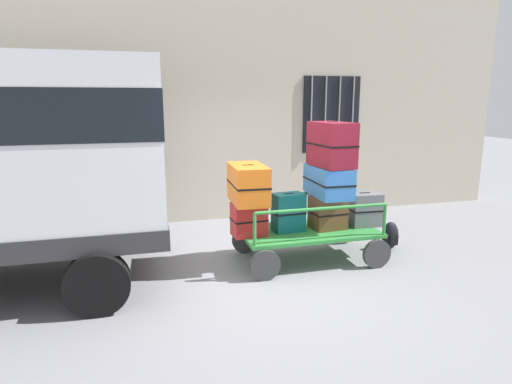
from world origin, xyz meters
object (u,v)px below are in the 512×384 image
at_px(suitcase_left_bottom, 249,219).
at_px(suitcase_center_middle, 328,181).
at_px(suitcase_left_middle, 248,184).
at_px(suitcase_center_top, 331,144).
at_px(suitcase_center_bottom, 328,212).
at_px(backpack, 390,236).
at_px(suitcase_midleft_bottom, 288,212).
at_px(luggage_cart, 308,236).
at_px(suitcase_midright_bottom, 364,209).

relative_size(suitcase_left_bottom, suitcase_center_middle, 0.55).
distance_m(suitcase_left_middle, suitcase_center_top, 1.29).
bearing_deg(suitcase_center_bottom, suitcase_center_top, -90.00).
distance_m(suitcase_center_top, backpack, 1.84).
distance_m(suitcase_midleft_bottom, suitcase_center_middle, 0.73).
bearing_deg(suitcase_midleft_bottom, luggage_cart, -6.89).
distance_m(luggage_cart, suitcase_midright_bottom, 0.95).
xyz_separation_m(suitcase_center_top, suitcase_midright_bottom, (0.59, 0.06, -0.98)).
bearing_deg(suitcase_center_middle, suitcase_midleft_bottom, 179.35).
distance_m(suitcase_left_bottom, suitcase_center_bottom, 1.19).
height_order(suitcase_midleft_bottom, suitcase_center_top, suitcase_center_top).
bearing_deg(luggage_cart, suitcase_center_top, -6.75).
height_order(luggage_cart, suitcase_center_middle, suitcase_center_middle).
distance_m(luggage_cart, suitcase_center_top, 1.35).
relative_size(suitcase_center_middle, backpack, 2.03).
relative_size(suitcase_left_middle, suitcase_midleft_bottom, 1.54).
distance_m(luggage_cart, backpack, 1.42).
relative_size(suitcase_left_middle, suitcase_midright_bottom, 1.71).
bearing_deg(suitcase_midleft_bottom, suitcase_left_bottom, -174.24).
height_order(suitcase_center_bottom, suitcase_center_middle, suitcase_center_middle).
bearing_deg(suitcase_midright_bottom, backpack, 7.62).
relative_size(suitcase_center_bottom, suitcase_center_top, 0.66).
height_order(suitcase_center_middle, suitcase_midright_bottom, suitcase_center_middle).
xyz_separation_m(suitcase_midleft_bottom, suitcase_midright_bottom, (1.19, -0.01, -0.03)).
distance_m(suitcase_left_middle, suitcase_center_middle, 1.19).
bearing_deg(suitcase_midright_bottom, suitcase_left_middle, -179.88).
height_order(suitcase_left_bottom, suitcase_center_bottom, suitcase_center_bottom).
height_order(suitcase_center_bottom, suitcase_midright_bottom, suitcase_midright_bottom).
height_order(luggage_cart, suitcase_left_bottom, suitcase_left_bottom).
xyz_separation_m(suitcase_midleft_bottom, backpack, (1.71, 0.06, -0.51)).
bearing_deg(suitcase_center_middle, backpack, 3.27).
distance_m(suitcase_left_bottom, suitcase_left_middle, 0.49).
distance_m(suitcase_midleft_bottom, suitcase_midright_bottom, 1.19).
xyz_separation_m(suitcase_center_bottom, suitcase_center_top, (0.00, -0.04, 0.99)).
relative_size(suitcase_left_bottom, suitcase_midleft_bottom, 0.89).
xyz_separation_m(luggage_cart, suitcase_center_bottom, (0.30, 0.01, 0.33)).
height_order(suitcase_center_bottom, suitcase_center_top, suitcase_center_top).
xyz_separation_m(luggage_cart, suitcase_left_middle, (-0.89, 0.02, 0.81)).
height_order(suitcase_center_top, backpack, suitcase_center_top).
bearing_deg(suitcase_center_top, suitcase_left_bottom, 179.47).
xyz_separation_m(suitcase_left_bottom, suitcase_center_top, (1.19, -0.01, 0.99)).
relative_size(suitcase_left_bottom, suitcase_center_bottom, 0.96).
distance_m(suitcase_left_bottom, suitcase_center_middle, 1.28).
distance_m(luggage_cart, suitcase_center_middle, 0.84).
xyz_separation_m(suitcase_center_bottom, suitcase_midright_bottom, (0.59, 0.02, 0.01)).
height_order(suitcase_left_bottom, suitcase_center_top, suitcase_center_top).
height_order(suitcase_left_bottom, backpack, suitcase_left_bottom).
xyz_separation_m(suitcase_left_bottom, suitcase_center_bottom, (1.19, 0.03, 0.01)).
distance_m(suitcase_left_middle, suitcase_midleft_bottom, 0.74).
relative_size(suitcase_left_bottom, suitcase_midright_bottom, 0.99).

